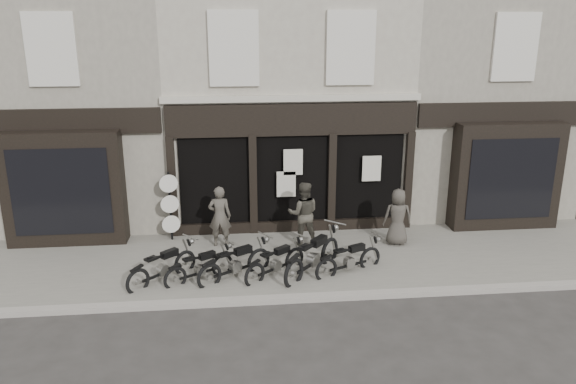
{
  "coord_description": "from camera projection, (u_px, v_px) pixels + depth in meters",
  "views": [
    {
      "loc": [
        -1.75,
        -12.66,
        6.12
      ],
      "look_at": [
        -0.27,
        1.6,
        1.73
      ],
      "focal_mm": 35.0,
      "sensor_mm": 36.0,
      "label": 1
    }
  ],
  "objects": [
    {
      "name": "motorcycle_2",
      "position": [
        236.0,
        266.0,
        13.66
      ],
      "size": [
        1.87,
        1.38,
        1.01
      ],
      "rotation": [
        0.0,
        0.0,
        0.58
      ],
      "color": "black",
      "rests_on": "ground"
    },
    {
      "name": "neighbour_right",
      "position": [
        469.0,
        84.0,
        19.06
      ],
      "size": [
        5.6,
        6.73,
        8.34
      ],
      "color": "gray",
      "rests_on": "ground"
    },
    {
      "name": "kerb",
      "position": [
        313.0,
        298.0,
        12.8
      ],
      "size": [
        30.0,
        0.25,
        0.13
      ],
      "primitive_type": "cube",
      "color": "gray",
      "rests_on": "ground_plane"
    },
    {
      "name": "pavement",
      "position": [
        301.0,
        260.0,
        14.85
      ],
      "size": [
        30.0,
        4.2,
        0.12
      ],
      "primitive_type": "cube",
      "color": "slate",
      "rests_on": "ground_plane"
    },
    {
      "name": "advert_sign_post",
      "position": [
        170.0,
        209.0,
        15.78
      ],
      "size": [
        0.51,
        0.33,
        2.12
      ],
      "rotation": [
        0.0,
        0.0,
        0.23
      ],
      "color": "black",
      "rests_on": "ground"
    },
    {
      "name": "neighbour_left",
      "position": [
        84.0,
        89.0,
        17.81
      ],
      "size": [
        5.6,
        6.73,
        8.34
      ],
      "color": "gray",
      "rests_on": "ground"
    },
    {
      "name": "man_left",
      "position": [
        220.0,
        216.0,
        15.4
      ],
      "size": [
        0.66,
        0.46,
        1.71
      ],
      "primitive_type": "imported",
      "rotation": [
        0.0,
        0.0,
        3.06
      ],
      "color": "#47423A",
      "rests_on": "pavement"
    },
    {
      "name": "man_centre",
      "position": [
        303.0,
        214.0,
        15.49
      ],
      "size": [
        0.92,
        0.75,
        1.79
      ],
      "primitive_type": "imported",
      "rotation": [
        0.0,
        0.0,
        3.06
      ],
      "color": "#3D3A32",
      "rests_on": "pavement"
    },
    {
      "name": "motorcycle_1",
      "position": [
        200.0,
        269.0,
        13.58
      ],
      "size": [
        1.69,
        1.17,
        0.9
      ],
      "rotation": [
        0.0,
        0.0,
        0.54
      ],
      "color": "black",
      "rests_on": "ground"
    },
    {
      "name": "motorcycle_4",
      "position": [
        313.0,
        259.0,
        13.94
      ],
      "size": [
        1.78,
        1.94,
        1.14
      ],
      "rotation": [
        0.0,
        0.0,
        0.85
      ],
      "color": "black",
      "rests_on": "ground"
    },
    {
      "name": "man_right",
      "position": [
        398.0,
        217.0,
        15.52
      ],
      "size": [
        0.84,
        0.61,
        1.6
      ],
      "primitive_type": "imported",
      "rotation": [
        0.0,
        0.0,
        3.0
      ],
      "color": "#3D3933",
      "rests_on": "pavement"
    },
    {
      "name": "motorcycle_3",
      "position": [
        276.0,
        265.0,
        13.8
      ],
      "size": [
        1.66,
        1.42,
        0.94
      ],
      "rotation": [
        0.0,
        0.0,
        0.68
      ],
      "color": "black",
      "rests_on": "ground"
    },
    {
      "name": "motorcycle_0",
      "position": [
        163.0,
        269.0,
        13.51
      ],
      "size": [
        1.64,
        1.58,
        0.98
      ],
      "rotation": [
        0.0,
        0.0,
        0.76
      ],
      "color": "black",
      "rests_on": "ground"
    },
    {
      "name": "motorcycle_5",
      "position": [
        349.0,
        262.0,
        13.95
      ],
      "size": [
        1.84,
        1.07,
        0.95
      ],
      "rotation": [
        0.0,
        0.0,
        0.43
      ],
      "color": "black",
      "rests_on": "ground"
    },
    {
      "name": "ground_plane",
      "position": [
        305.0,
        276.0,
        14.01
      ],
      "size": [
        90.0,
        90.0,
        0.0
      ],
      "primitive_type": "plane",
      "color": "#2D2B28",
      "rests_on": "ground"
    },
    {
      "name": "central_building",
      "position": [
        283.0,
        85.0,
        18.47
      ],
      "size": [
        7.3,
        6.22,
        8.34
      ],
      "color": "#AEA895",
      "rests_on": "ground"
    }
  ]
}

